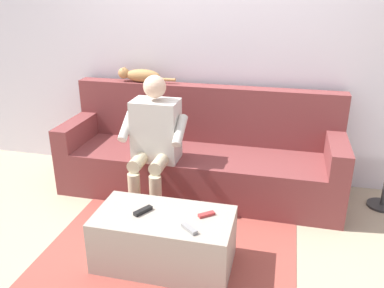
{
  "coord_description": "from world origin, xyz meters",
  "views": [
    {
      "loc": [
        -0.72,
        3.16,
        1.8
      ],
      "look_at": [
        0.0,
        0.18,
        0.58
      ],
      "focal_mm": 37.29,
      "sensor_mm": 36.0,
      "label": 1
    }
  ],
  "objects_px": {
    "person_solo_seated": "(154,137)",
    "remote_red": "(206,214)",
    "coffee_table": "(164,239)",
    "remote_black": "(143,211)",
    "cat_on_backrest": "(140,75)",
    "couch": "(200,158)",
    "remote_gray": "(189,229)"
  },
  "relations": [
    {
      "from": "couch",
      "to": "remote_gray",
      "type": "xyz_separation_m",
      "value": [
        -0.21,
        1.25,
        0.08
      ]
    },
    {
      "from": "person_solo_seated",
      "to": "remote_red",
      "type": "relative_size",
      "value": 9.97
    },
    {
      "from": "person_solo_seated",
      "to": "remote_red",
      "type": "xyz_separation_m",
      "value": [
        -0.59,
        0.7,
        -0.24
      ]
    },
    {
      "from": "couch",
      "to": "remote_gray",
      "type": "distance_m",
      "value": 1.27
    },
    {
      "from": "person_solo_seated",
      "to": "remote_gray",
      "type": "height_order",
      "value": "person_solo_seated"
    },
    {
      "from": "cat_on_backrest",
      "to": "remote_red",
      "type": "bearing_deg",
      "value": 125.47
    },
    {
      "from": "coffee_table",
      "to": "remote_black",
      "type": "bearing_deg",
      "value": -0.7
    },
    {
      "from": "remote_red",
      "to": "couch",
      "type": "bearing_deg",
      "value": -113.85
    },
    {
      "from": "cat_on_backrest",
      "to": "person_solo_seated",
      "type": "bearing_deg",
      "value": 119.28
    },
    {
      "from": "person_solo_seated",
      "to": "remote_red",
      "type": "height_order",
      "value": "person_solo_seated"
    },
    {
      "from": "person_solo_seated",
      "to": "cat_on_backrest",
      "type": "relative_size",
      "value": 2.0
    },
    {
      "from": "couch",
      "to": "remote_gray",
      "type": "bearing_deg",
      "value": 99.46
    },
    {
      "from": "coffee_table",
      "to": "cat_on_backrest",
      "type": "height_order",
      "value": "cat_on_backrest"
    },
    {
      "from": "couch",
      "to": "coffee_table",
      "type": "xyz_separation_m",
      "value": [
        0.0,
        1.12,
        -0.12
      ]
    },
    {
      "from": "remote_black",
      "to": "remote_gray",
      "type": "height_order",
      "value": "remote_black"
    },
    {
      "from": "cat_on_backrest",
      "to": "remote_black",
      "type": "xyz_separation_m",
      "value": [
        -0.5,
        1.36,
        -0.61
      ]
    },
    {
      "from": "couch",
      "to": "person_solo_seated",
      "type": "relative_size",
      "value": 2.21
    },
    {
      "from": "person_solo_seated",
      "to": "remote_gray",
      "type": "bearing_deg",
      "value": 120.29
    },
    {
      "from": "remote_red",
      "to": "person_solo_seated",
      "type": "bearing_deg",
      "value": -88.46
    },
    {
      "from": "couch",
      "to": "remote_red",
      "type": "xyz_separation_m",
      "value": [
        -0.28,
        1.06,
        0.08
      ]
    },
    {
      "from": "remote_black",
      "to": "coffee_table",
      "type": "bearing_deg",
      "value": 119.95
    },
    {
      "from": "remote_black",
      "to": "remote_gray",
      "type": "distance_m",
      "value": 0.38
    },
    {
      "from": "person_solo_seated",
      "to": "remote_gray",
      "type": "distance_m",
      "value": 1.06
    },
    {
      "from": "cat_on_backrest",
      "to": "remote_red",
      "type": "relative_size",
      "value": 4.98
    },
    {
      "from": "person_solo_seated",
      "to": "remote_black",
      "type": "xyz_separation_m",
      "value": [
        -0.17,
        0.76,
        -0.24
      ]
    },
    {
      "from": "cat_on_backrest",
      "to": "remote_black",
      "type": "height_order",
      "value": "cat_on_backrest"
    },
    {
      "from": "couch",
      "to": "remote_black",
      "type": "height_order",
      "value": "couch"
    },
    {
      "from": "coffee_table",
      "to": "remote_black",
      "type": "xyz_separation_m",
      "value": [
        0.14,
        -0.0,
        0.2
      ]
    },
    {
      "from": "person_solo_seated",
      "to": "cat_on_backrest",
      "type": "bearing_deg",
      "value": -60.72
    },
    {
      "from": "coffee_table",
      "to": "cat_on_backrest",
      "type": "distance_m",
      "value": 1.71
    },
    {
      "from": "remote_black",
      "to": "remote_red",
      "type": "bearing_deg",
      "value": 128.7
    },
    {
      "from": "coffee_table",
      "to": "cat_on_backrest",
      "type": "xyz_separation_m",
      "value": [
        0.65,
        -1.36,
        0.82
      ]
    }
  ]
}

